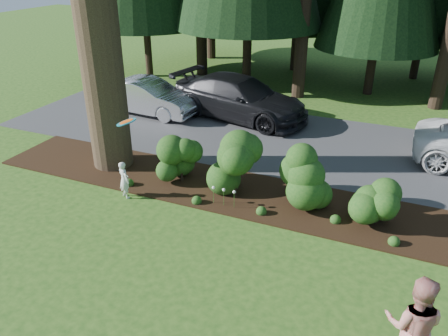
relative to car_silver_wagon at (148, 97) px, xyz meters
name	(u,v)px	position (x,y,z in m)	size (l,w,h in m)	color
ground	(194,261)	(6.18, -8.08, -0.75)	(80.00, 80.00, 0.00)	#254E16
mulch_bed	(245,194)	(6.18, -4.83, -0.73)	(16.00, 2.50, 0.05)	black
driveway	(286,140)	(6.18, -0.58, -0.74)	(22.00, 6.00, 0.03)	#38383A
shrub_row	(271,176)	(6.95, -4.94, 0.06)	(6.53, 1.60, 1.61)	#184314
lily_cluster	(224,191)	(5.88, -5.68, -0.25)	(0.69, 0.09, 0.57)	#184314
car_silver_wagon	(148,97)	(0.00, 0.00, 0.00)	(1.52, 4.37, 1.44)	silver
car_dark_suv	(240,98)	(3.72, 1.00, 0.12)	(2.36, 5.81, 1.69)	black
child	(124,180)	(3.13, -6.28, -0.21)	(0.40, 0.26, 1.09)	silver
adult	(413,326)	(10.62, -9.19, 0.18)	(0.91, 0.71, 1.86)	red
frisbee	(126,122)	(3.15, -5.93, 1.37)	(0.54, 0.55, 0.21)	teal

